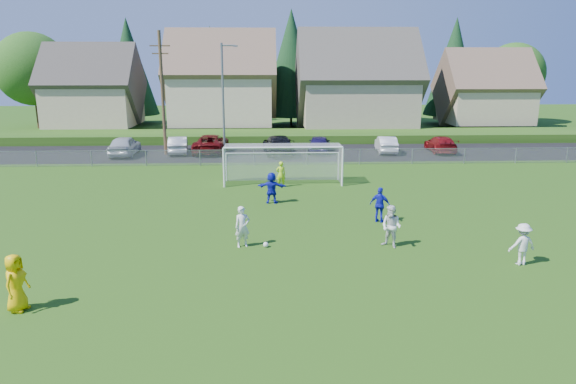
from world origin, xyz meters
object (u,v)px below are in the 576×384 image
(player_white_c, at_px, (522,244))
(player_blue_b, at_px, (272,188))
(player_white_b, at_px, (391,227))
(goalkeeper, at_px, (281,174))
(car_c, at_px, (211,144))
(car_f, at_px, (386,144))
(player_white_a, at_px, (242,227))
(car_a, at_px, (125,146))
(player_blue_a, at_px, (380,205))
(car_e, at_px, (319,144))
(car_d, at_px, (278,145))
(soccer_goal, at_px, (283,158))
(soccer_ball, at_px, (266,245))
(car_b, at_px, (178,145))
(referee, at_px, (16,283))
(car_g, at_px, (441,144))

(player_white_c, relative_size, player_blue_b, 0.94)
(player_white_b, bearing_deg, goalkeeper, 153.47)
(car_c, xyz_separation_m, car_f, (14.99, -0.47, -0.09))
(player_white_a, relative_size, car_a, 0.36)
(player_white_a, xyz_separation_m, player_blue_a, (6.42, 3.17, -0.01))
(goalkeeper, bearing_deg, player_blue_b, 78.44)
(player_white_c, xyz_separation_m, player_blue_b, (-9.34, 9.23, 0.05))
(player_white_c, height_order, car_e, player_white_c)
(player_white_a, bearing_deg, car_d, 65.36)
(car_d, distance_m, car_e, 3.59)
(player_blue_a, xyz_separation_m, car_e, (-0.93, 19.91, -0.10))
(player_blue_a, bearing_deg, player_white_a, 55.63)
(goalkeeper, bearing_deg, soccer_goal, -100.57)
(soccer_ball, xyz_separation_m, car_d, (1.01, 22.48, 0.70))
(player_white_b, distance_m, car_f, 23.86)
(soccer_ball, bearing_deg, soccer_goal, 84.81)
(player_white_b, height_order, car_c, player_white_b)
(car_e, relative_size, soccer_goal, 0.59)
(car_b, bearing_deg, soccer_ball, 100.09)
(player_white_b, bearing_deg, referee, -115.89)
(car_a, xyz_separation_m, car_b, (4.26, 0.91, -0.10))
(soccer_goal, bearing_deg, player_white_b, -71.26)
(referee, height_order, car_g, referee)
(player_white_c, height_order, car_d, same)
(car_a, bearing_deg, player_white_b, 125.57)
(referee, relative_size, car_f, 0.43)
(player_white_c, height_order, car_c, player_white_c)
(player_blue_a, distance_m, soccer_goal, 9.66)
(car_a, bearing_deg, player_blue_a, 130.71)
(soccer_goal, bearing_deg, car_b, 126.51)
(player_white_a, bearing_deg, referee, -160.34)
(player_white_b, xyz_separation_m, car_d, (-4.16, 22.69, -0.08))
(car_e, xyz_separation_m, car_f, (5.74, -0.08, -0.05))
(soccer_ball, distance_m, car_c, 24.05)
(soccer_ball, height_order, car_a, car_a)
(goalkeeper, height_order, car_a, car_a)
(player_blue_b, height_order, car_e, player_blue_b)
(player_white_b, xyz_separation_m, player_blue_b, (-4.85, 7.16, -0.03))
(referee, bearing_deg, goalkeeper, -15.96)
(car_c, bearing_deg, player_white_a, 100.52)
(player_blue_b, distance_m, car_g, 21.83)
(goalkeeper, distance_m, car_b, 15.20)
(car_a, bearing_deg, soccer_ball, 116.45)
(player_white_b, height_order, car_g, player_white_b)
(car_f, bearing_deg, goalkeeper, 57.75)
(car_f, bearing_deg, referee, 62.71)
(player_white_a, relative_size, car_b, 0.39)
(soccer_ball, xyz_separation_m, car_b, (-7.48, 23.41, 0.61))
(player_white_c, bearing_deg, car_d, -78.86)
(referee, height_order, car_a, referee)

